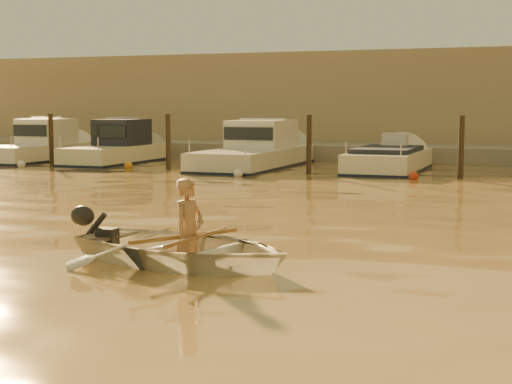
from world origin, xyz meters
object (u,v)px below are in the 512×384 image
at_px(moored_boat_0, 39,146).
at_px(moored_boat_1, 115,147).
at_px(person, 189,232).
at_px(moored_boat_2, 255,150).
at_px(moored_boat_3, 389,165).
at_px(dinghy, 184,248).
at_px(waterfront_building, 391,104).

xyz_separation_m(moored_boat_0, moored_boat_1, (3.68, 0.00, 0.00)).
relative_size(person, moored_boat_1, 0.25).
bearing_deg(moored_boat_2, moored_boat_3, 0.00).
bearing_deg(moored_boat_2, moored_boat_0, 180.00).
height_order(dinghy, waterfront_building, waterfront_building).
bearing_deg(moored_boat_1, moored_boat_2, 0.00).
height_order(person, moored_boat_1, moored_boat_1).
bearing_deg(waterfront_building, person, -84.81).
distance_m(moored_boat_2, moored_boat_3, 5.09).
bearing_deg(person, waterfront_building, 16.37).
distance_m(person, moored_boat_3, 17.44).
relative_size(moored_boat_3, waterfront_building, 0.14).
xyz_separation_m(moored_boat_2, waterfront_building, (2.97, 11.00, 1.77)).
relative_size(dinghy, person, 2.22).
distance_m(dinghy, moored_boat_1, 20.87).
bearing_deg(moored_boat_0, person, -48.79).
bearing_deg(moored_boat_0, dinghy, -48.94).
xyz_separation_m(dinghy, person, (0.10, -0.02, 0.24)).
height_order(moored_boat_2, moored_boat_3, moored_boat_2).
height_order(dinghy, moored_boat_3, moored_boat_3).
bearing_deg(waterfront_building, moored_boat_1, -129.29).
height_order(moored_boat_1, moored_boat_2, same).
xyz_separation_m(dinghy, waterfront_building, (-2.48, 28.42, 2.16)).
height_order(moored_boat_0, waterfront_building, waterfront_building).
height_order(person, moored_boat_0, moored_boat_0).
bearing_deg(person, moored_boat_1, 44.78).
height_order(dinghy, moored_boat_1, moored_boat_1).
relative_size(moored_boat_2, moored_boat_3, 1.30).
bearing_deg(dinghy, moored_boat_1, 44.59).
bearing_deg(moored_boat_2, waterfront_building, 74.87).
relative_size(dinghy, moored_boat_3, 0.54).
distance_m(moored_boat_0, moored_boat_3, 14.79).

